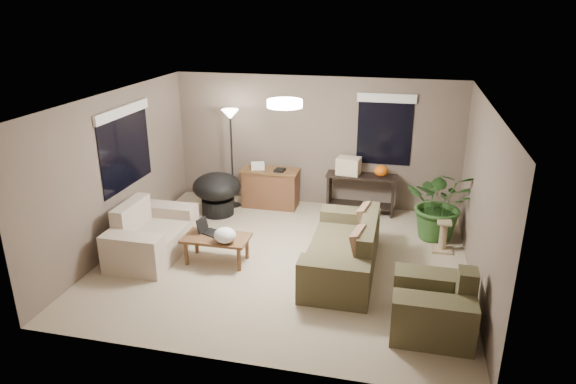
% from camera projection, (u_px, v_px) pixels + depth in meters
% --- Properties ---
extents(room_shell, '(5.50, 5.50, 5.50)m').
position_uv_depth(room_shell, '(285.00, 184.00, 7.57)').
color(room_shell, tan).
rests_on(room_shell, ground).
extents(main_sofa, '(0.95, 2.20, 0.85)m').
position_uv_depth(main_sofa, '(345.00, 252.00, 7.58)').
color(main_sofa, brown).
rests_on(main_sofa, ground).
extents(throw_pillows, '(0.30, 1.38, 0.47)m').
position_uv_depth(throw_pillows, '(364.00, 232.00, 7.41)').
color(throw_pillows, '#8C7251').
rests_on(throw_pillows, main_sofa).
extents(loveseat, '(0.90, 1.60, 0.85)m').
position_uv_depth(loveseat, '(151.00, 237.00, 8.09)').
color(loveseat, beige).
rests_on(loveseat, ground).
extents(armchair, '(0.95, 1.00, 0.85)m').
position_uv_depth(armchair, '(434.00, 308.00, 6.20)').
color(armchair, brown).
rests_on(armchair, ground).
extents(coffee_table, '(1.00, 0.55, 0.42)m').
position_uv_depth(coffee_table, '(216.00, 240.00, 7.82)').
color(coffee_table, brown).
rests_on(coffee_table, ground).
extents(laptop, '(0.42, 0.35, 0.24)m').
position_uv_depth(laptop, '(208.00, 229.00, 7.90)').
color(laptop, black).
rests_on(laptop, coffee_table).
extents(plastic_bag, '(0.38, 0.35, 0.23)m').
position_uv_depth(plastic_bag, '(225.00, 235.00, 7.57)').
color(plastic_bag, white).
rests_on(plastic_bag, coffee_table).
extents(desk, '(1.10, 0.50, 0.75)m').
position_uv_depth(desk, '(271.00, 188.00, 9.97)').
color(desk, brown).
rests_on(desk, ground).
extents(desk_papers, '(0.70, 0.30, 0.12)m').
position_uv_depth(desk_papers, '(262.00, 167.00, 9.85)').
color(desk_papers, silver).
rests_on(desk_papers, desk).
extents(console_table, '(1.30, 0.40, 0.75)m').
position_uv_depth(console_table, '(361.00, 191.00, 9.66)').
color(console_table, black).
rests_on(console_table, ground).
extents(pumpkin, '(0.26, 0.26, 0.21)m').
position_uv_depth(pumpkin, '(381.00, 171.00, 9.44)').
color(pumpkin, orange).
rests_on(pumpkin, console_table).
extents(cardboard_box, '(0.46, 0.37, 0.32)m').
position_uv_depth(cardboard_box, '(349.00, 166.00, 9.55)').
color(cardboard_box, beige).
rests_on(cardboard_box, console_table).
extents(papasan_chair, '(1.07, 1.07, 0.80)m').
position_uv_depth(papasan_chair, '(217.00, 191.00, 9.57)').
color(papasan_chair, black).
rests_on(papasan_chair, ground).
extents(floor_lamp, '(0.32, 0.32, 1.91)m').
position_uv_depth(floor_lamp, '(231.00, 126.00, 9.58)').
color(floor_lamp, black).
rests_on(floor_lamp, ground).
extents(ceiling_fixture, '(0.50, 0.50, 0.10)m').
position_uv_depth(ceiling_fixture, '(285.00, 104.00, 7.16)').
color(ceiling_fixture, white).
rests_on(ceiling_fixture, room_shell).
extents(houseplant, '(1.13, 1.26, 0.98)m').
position_uv_depth(houseplant, '(440.00, 211.00, 8.57)').
color(houseplant, '#2D5923').
rests_on(houseplant, ground).
extents(cat_scratching_post, '(0.32, 0.32, 0.50)m').
position_uv_depth(cat_scratching_post, '(443.00, 238.00, 8.23)').
color(cat_scratching_post, tan).
rests_on(cat_scratching_post, ground).
extents(window_left, '(0.05, 1.56, 1.33)m').
position_uv_depth(window_left, '(124.00, 134.00, 8.24)').
color(window_left, black).
rests_on(window_left, room_shell).
extents(window_back, '(1.06, 0.05, 1.33)m').
position_uv_depth(window_back, '(385.00, 118.00, 9.37)').
color(window_back, black).
rests_on(window_back, room_shell).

